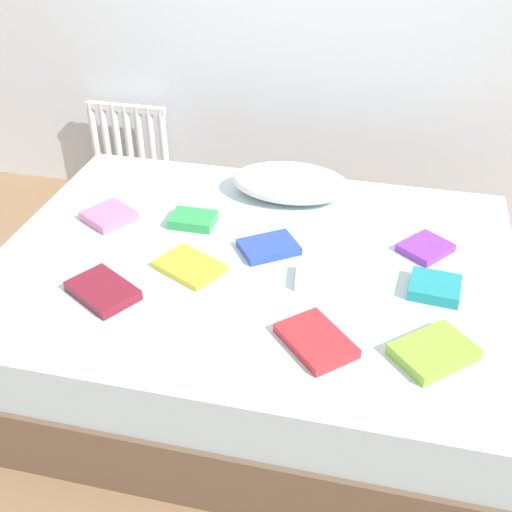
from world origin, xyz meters
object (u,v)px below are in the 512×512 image
object	(u,v)px
textbook_pink	(109,216)
textbook_teal	(435,287)
pillow	(291,183)
textbook_purple	(426,248)
textbook_red	(316,341)
textbook_green	(193,220)
bed	(253,310)
radiator	(129,145)
textbook_maroon	(103,291)
textbook_white	(327,279)
textbook_blue	(269,247)
textbook_yellow	(190,266)
textbook_lime	(434,352)

from	to	relation	value
textbook_pink	textbook_teal	bearing A→B (deg)	22.57
pillow	textbook_purple	bearing A→B (deg)	-27.87
textbook_red	textbook_green	bearing A→B (deg)	-178.69
bed	textbook_purple	bearing A→B (deg)	17.70
radiator	textbook_teal	xyz separation A→B (m)	(1.69, -1.26, 0.19)
textbook_purple	textbook_pink	bearing A→B (deg)	130.19
pillow	textbook_maroon	distance (m)	0.99
pillow	textbook_white	xyz separation A→B (m)	(0.25, -0.60, -0.05)
textbook_white	textbook_pink	size ratio (longest dim) A/B	1.29
textbook_red	textbook_white	bearing A→B (deg)	138.18
textbook_blue	textbook_pink	world-z (taller)	textbook_pink
textbook_maroon	textbook_yellow	xyz separation A→B (m)	(0.25, 0.22, -0.01)
textbook_maroon	textbook_lime	distance (m)	1.13
radiator	textbook_red	bearing A→B (deg)	-50.62
textbook_teal	textbook_lime	size ratio (longest dim) A/B	0.72
textbook_teal	textbook_purple	world-z (taller)	textbook_teal
textbook_purple	textbook_maroon	bearing A→B (deg)	153.63
radiator	textbook_pink	distance (m)	1.14
radiator	textbook_pink	size ratio (longest dim) A/B	2.80
pillow	textbook_green	distance (m)	0.48
pillow	textbook_green	size ratio (longest dim) A/B	2.86
bed	textbook_lime	size ratio (longest dim) A/B	8.35
bed	pillow	distance (m)	0.61
radiator	textbook_teal	world-z (taller)	radiator
pillow	textbook_lime	world-z (taller)	pillow
pillow	textbook_red	distance (m)	0.97
textbook_maroon	textbook_red	bearing A→B (deg)	24.71
radiator	textbook_yellow	distance (m)	1.56
textbook_green	textbook_purple	distance (m)	0.94
textbook_maroon	textbook_blue	bearing A→B (deg)	69.69
textbook_blue	textbook_teal	world-z (taller)	textbook_teal
textbook_white	textbook_maroon	xyz separation A→B (m)	(-0.76, -0.25, 0.00)
textbook_blue	textbook_red	bearing A→B (deg)	-97.10
textbook_purple	bed	bearing A→B (deg)	145.22
textbook_yellow	textbook_teal	bearing A→B (deg)	31.18
pillow	textbook_pink	distance (m)	0.79
textbook_maroon	textbook_yellow	world-z (taller)	textbook_maroon
pillow	textbook_yellow	xyz separation A→B (m)	(-0.26, -0.63, -0.06)
textbook_blue	textbook_lime	distance (m)	0.77
textbook_pink	textbook_yellow	bearing A→B (deg)	0.35
textbook_red	textbook_purple	size ratio (longest dim) A/B	1.35
textbook_red	textbook_green	xyz separation A→B (m)	(-0.61, 0.61, 0.00)
textbook_pink	radiator	bearing A→B (deg)	140.52
textbook_pink	textbook_green	world-z (taller)	textbook_green
textbook_maroon	textbook_green	xyz separation A→B (m)	(0.16, 0.53, 0.00)
textbook_white	textbook_green	xyz separation A→B (m)	(-0.60, 0.28, 0.00)
bed	textbook_green	bearing A→B (deg)	147.41
textbook_yellow	textbook_lime	world-z (taller)	textbook_lime
textbook_lime	textbook_white	bearing A→B (deg)	98.07
radiator	textbook_purple	size ratio (longest dim) A/B	2.73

